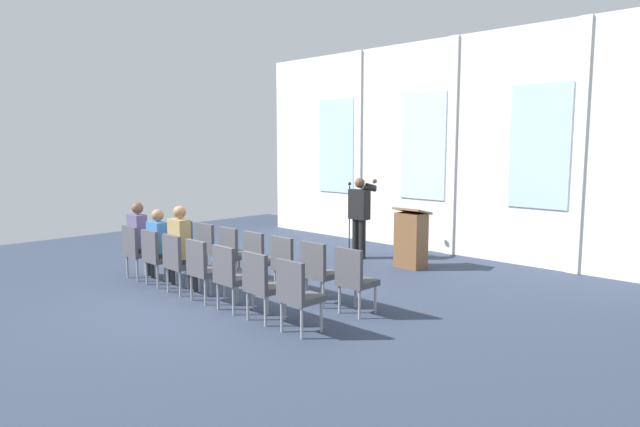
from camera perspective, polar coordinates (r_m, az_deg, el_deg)
ground_plane at (r=8.62m, az=-10.98°, el=-8.70°), size 14.63×14.63×0.00m
rear_partition at (r=12.37m, az=10.86°, el=6.77°), size 9.65×0.14×4.56m
speaker at (r=11.31m, az=4.12°, el=0.19°), size 0.50×0.69×1.66m
mic_stand at (r=11.70m, az=3.05°, el=-2.69°), size 0.28×0.28×1.55m
lectern at (r=10.61m, az=9.41°, el=-2.61°), size 0.60×0.48×1.16m
chair_r0_c0 at (r=10.64m, az=-13.32°, el=-2.78°), size 0.46×0.44×0.94m
chair_r0_c1 at (r=10.08m, az=-11.24°, el=-3.27°), size 0.46×0.44×0.94m
chair_r0_c2 at (r=9.54m, az=-8.92°, el=-3.81°), size 0.46×0.44×0.94m
chair_r0_c3 at (r=9.02m, az=-6.33°, el=-4.40°), size 0.46×0.44×0.94m
chair_r0_c4 at (r=8.52m, az=-3.42°, el=-5.05°), size 0.46×0.44×0.94m
chair_r0_c5 at (r=8.05m, az=-0.15°, el=-5.77°), size 0.46×0.44×0.94m
chair_r0_c6 at (r=7.60m, az=3.53°, el=-6.55°), size 0.46×0.44×0.94m
chair_r1_c0 at (r=10.11m, az=-18.47°, el=-3.47°), size 0.46×0.44×0.94m
audience_r1_c0 at (r=10.11m, az=-18.12°, el=-2.25°), size 0.36×0.39×1.34m
chair_r1_c1 at (r=9.52m, az=-16.59°, el=-4.04°), size 0.46×0.44×0.94m
audience_r1_c1 at (r=9.53m, az=-16.19°, el=-2.93°), size 0.36×0.39×1.28m
chair_r1_c2 at (r=8.95m, az=-14.45°, el=-4.68°), size 0.46×0.44×0.94m
audience_r1_c2 at (r=8.95m, az=-14.07°, el=-3.16°), size 0.36×0.39×1.39m
chair_r1_c3 at (r=8.39m, az=-12.03°, el=-5.39°), size 0.46×0.44×0.94m
chair_r1_c4 at (r=7.85m, az=-9.26°, el=-6.19°), size 0.46×0.44×0.94m
chair_r1_c5 at (r=7.33m, az=-6.08°, el=-7.09°), size 0.46×0.44×0.94m
chair_r1_c6 at (r=6.84m, az=-2.41°, el=-8.10°), size 0.46×0.44×0.94m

